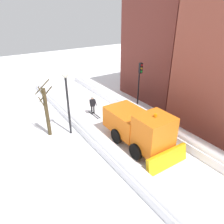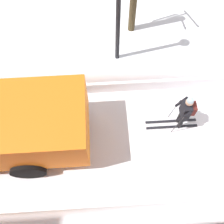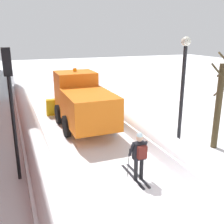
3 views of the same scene
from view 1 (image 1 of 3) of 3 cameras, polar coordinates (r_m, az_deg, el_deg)
The scene contains 9 objects.
ground_plane at distance 14.59m, azimuth 13.09°, elevation -12.22°, with size 80.00×80.00×0.00m, color white.
snowbank_left at distance 16.03m, azimuth 19.81°, elevation -7.31°, with size 1.10×36.00×1.05m.
snowbank_right at distance 12.92m, azimuth 4.95°, elevation -14.99°, with size 1.10×36.00×1.00m.
building_brick_near at distance 23.34m, azimuth 14.35°, elevation 16.64°, with size 6.32×7.33×10.49m.
plow_truck at distance 14.81m, azimuth 7.37°, elevation -4.10°, with size 3.20×5.98×3.12m.
skier at distance 19.36m, azimuth -5.25°, elevation 2.15°, with size 0.62×1.80×1.81m.
traffic_light_pole at distance 19.31m, azimuth 7.46°, elevation 9.00°, with size 0.28×0.42×4.59m.
street_lamp at distance 15.73m, azimuth -11.94°, elevation 4.17°, with size 0.40×0.40×4.90m.
bare_tree_near at distance 16.39m, azimuth -17.21°, elevation 0.29°, with size 1.19×1.12×4.34m.
Camera 1 is at (8.77, 17.43, 8.99)m, focal length 33.99 mm.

